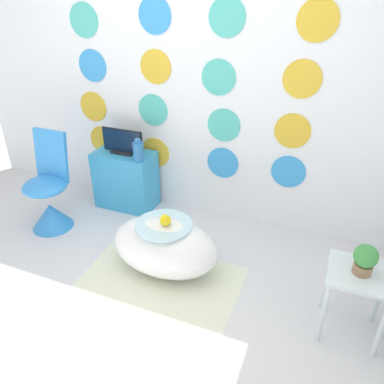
% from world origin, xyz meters
% --- Properties ---
extents(ground_plane, '(12.00, 12.00, 0.00)m').
position_xyz_m(ground_plane, '(0.00, 0.00, 0.00)').
color(ground_plane, silver).
extents(wall_back_dotted, '(4.65, 0.05, 2.60)m').
position_xyz_m(wall_back_dotted, '(-0.00, 1.66, 1.30)').
color(wall_back_dotted, white).
rests_on(wall_back_dotted, ground_plane).
extents(rug, '(1.19, 0.76, 0.01)m').
position_xyz_m(rug, '(0.22, 0.56, 0.00)').
color(rug, silver).
rests_on(rug, ground_plane).
extents(bathtub, '(0.84, 0.52, 0.44)m').
position_xyz_m(bathtub, '(0.20, 0.70, 0.22)').
color(bathtub, white).
rests_on(bathtub, ground_plane).
extents(rubber_duck, '(0.08, 0.09, 0.10)m').
position_xyz_m(rubber_duck, '(0.23, 0.67, 0.49)').
color(rubber_duck, yellow).
rests_on(rubber_duck, bathtub).
extents(chair, '(0.38, 0.39, 0.88)m').
position_xyz_m(chair, '(-1.02, 0.85, 0.28)').
color(chair, '#338CE0').
rests_on(chair, ground_plane).
extents(tv_cabinet, '(0.57, 0.33, 0.57)m').
position_xyz_m(tv_cabinet, '(-0.58, 1.44, 0.28)').
color(tv_cabinet, '#389ED6').
rests_on(tv_cabinet, ground_plane).
extents(tv, '(0.42, 0.12, 0.23)m').
position_xyz_m(tv, '(-0.58, 1.44, 0.67)').
color(tv, black).
rests_on(tv, tv_cabinet).
extents(vase, '(0.10, 0.10, 0.21)m').
position_xyz_m(vase, '(-0.35, 1.34, 0.66)').
color(vase, '#2D72B7').
rests_on(vase, tv_cabinet).
extents(side_table, '(0.37, 0.34, 0.49)m').
position_xyz_m(side_table, '(1.54, 0.60, 0.38)').
color(side_table, silver).
rests_on(side_table, ground_plane).
extents(potted_plant_left, '(0.14, 0.14, 0.19)m').
position_xyz_m(potted_plant_left, '(1.54, 0.60, 0.59)').
color(potted_plant_left, '#8C6B4C').
rests_on(potted_plant_left, side_table).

